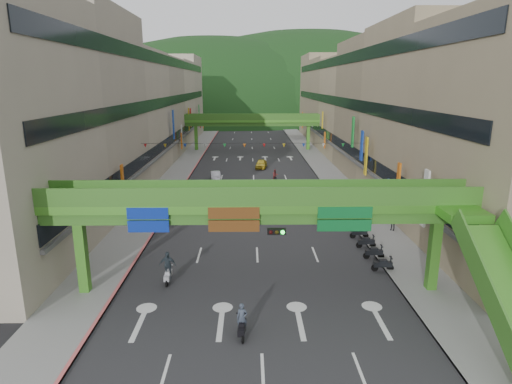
% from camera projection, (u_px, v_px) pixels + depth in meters
% --- Properties ---
extents(ground, '(320.00, 320.00, 0.00)m').
position_uv_depth(ground, '(262.00, 348.00, 21.51)').
color(ground, black).
rests_on(ground, ground).
extents(road_slab, '(18.00, 140.00, 0.02)m').
position_uv_depth(road_slab, '(253.00, 164.00, 69.94)').
color(road_slab, '#28282B').
rests_on(road_slab, ground).
extents(sidewalk_left, '(4.00, 140.00, 0.15)m').
position_uv_depth(sidewalk_left, '(186.00, 164.00, 69.75)').
color(sidewalk_left, gray).
rests_on(sidewalk_left, ground).
extents(sidewalk_right, '(4.00, 140.00, 0.15)m').
position_uv_depth(sidewalk_right, '(320.00, 164.00, 70.09)').
color(sidewalk_right, gray).
rests_on(sidewalk_right, ground).
extents(curb_left, '(0.20, 140.00, 0.18)m').
position_uv_depth(curb_left, '(197.00, 164.00, 69.78)').
color(curb_left, '#CC5959').
rests_on(curb_left, ground).
extents(curb_right, '(0.20, 140.00, 0.18)m').
position_uv_depth(curb_right, '(308.00, 164.00, 70.06)').
color(curb_right, gray).
rests_on(curb_right, ground).
extents(building_row_left, '(12.80, 95.00, 19.00)m').
position_uv_depth(building_row_left, '(133.00, 106.00, 67.31)').
color(building_row_left, '#9E937F').
rests_on(building_row_left, ground).
extents(building_row_right, '(12.80, 95.00, 19.00)m').
position_uv_depth(building_row_right, '(372.00, 105.00, 67.88)').
color(building_row_right, gray).
rests_on(building_row_right, ground).
extents(overpass_near, '(28.00, 12.27, 7.10)m').
position_uv_depth(overpass_near, '(275.00, 217.00, 25.45)').
color(overpass_near, '#4C9E2D').
rests_on(overpass_near, ground).
extents(overpass_far, '(28.00, 2.20, 7.10)m').
position_uv_depth(overpass_far, '(252.00, 123.00, 83.13)').
color(overpass_far, '#4C9E2D').
rests_on(overpass_far, ground).
extents(hill_left, '(168.00, 140.00, 112.00)m').
position_uv_depth(hill_left, '(214.00, 115.00, 176.26)').
color(hill_left, '#1C4419').
rests_on(hill_left, ground).
extents(hill_right, '(208.00, 176.00, 128.00)m').
position_uv_depth(hill_right, '(305.00, 112.00, 196.23)').
color(hill_right, '#1C4419').
rests_on(hill_right, ground).
extents(bunting_string, '(26.00, 0.36, 0.47)m').
position_uv_depth(bunting_string, '(254.00, 145.00, 49.09)').
color(bunting_string, black).
rests_on(bunting_string, ground).
extents(scooter_rider_near, '(0.62, 1.60, 1.89)m').
position_uv_depth(scooter_rider_near, '(242.00, 322.00, 22.25)').
color(scooter_rider_near, black).
rests_on(scooter_rider_near, ground).
extents(scooter_rider_mid, '(0.81, 1.60, 1.88)m').
position_uv_depth(scooter_rider_mid, '(275.00, 176.00, 56.44)').
color(scooter_rider_mid, black).
rests_on(scooter_rider_mid, ground).
extents(scooter_rider_left, '(1.10, 1.60, 2.22)m').
position_uv_depth(scooter_rider_left, '(168.00, 267.00, 28.21)').
color(scooter_rider_left, '#A1A1AA').
rests_on(scooter_rider_left, ground).
extents(scooter_rider_far, '(0.75, 1.60, 1.85)m').
position_uv_depth(scooter_rider_far, '(254.00, 198.00, 46.14)').
color(scooter_rider_far, maroon).
rests_on(scooter_rider_far, ground).
extents(parked_scooter_row, '(1.60, 11.55, 1.08)m').
position_uv_depth(parked_scooter_row, '(363.00, 237.00, 35.44)').
color(parked_scooter_row, black).
rests_on(parked_scooter_row, ground).
extents(car_silver, '(1.80, 3.87, 1.23)m').
position_uv_depth(car_silver, '(216.00, 176.00, 58.23)').
color(car_silver, '#AEAEB7').
rests_on(car_silver, ground).
extents(car_yellow, '(2.10, 4.12, 1.34)m').
position_uv_depth(car_yellow, '(261.00, 164.00, 66.54)').
color(car_yellow, yellow).
rests_on(car_yellow, ground).
extents(pedestrian_red, '(1.03, 0.88, 1.86)m').
position_uv_depth(pedestrian_red, '(366.00, 221.00, 38.19)').
color(pedestrian_red, red).
rests_on(pedestrian_red, ground).
extents(pedestrian_dark, '(0.97, 0.81, 1.56)m').
position_uv_depth(pedestrian_dark, '(393.00, 223.00, 38.10)').
color(pedestrian_dark, '#242229').
rests_on(pedestrian_dark, ground).
extents(pedestrian_blue, '(0.93, 0.77, 1.71)m').
position_uv_depth(pedestrian_blue, '(379.00, 209.00, 42.22)').
color(pedestrian_blue, '#2D334C').
rests_on(pedestrian_blue, ground).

